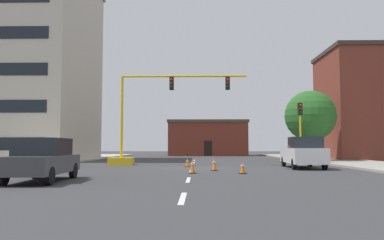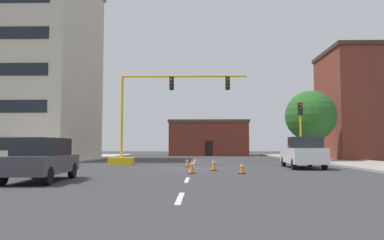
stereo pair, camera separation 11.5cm
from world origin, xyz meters
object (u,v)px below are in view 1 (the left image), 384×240
at_px(traffic_light_pole_right, 300,119).
at_px(tree_right_mid, 310,116).
at_px(traffic_cone_roadside_b, 193,166).
at_px(traffic_cone_roadside_d, 187,163).
at_px(traffic_signal_gantry, 140,134).
at_px(pickup_truck_white, 303,153).
at_px(traffic_cone_roadside_c, 214,164).
at_px(traffic_cone_roadside_a, 243,168).
at_px(sedan_dark_gray_near_left, 42,159).

relative_size(traffic_light_pole_right, tree_right_mid, 0.74).
height_order(tree_right_mid, traffic_cone_roadside_b, tree_right_mid).
relative_size(traffic_light_pole_right, traffic_cone_roadside_d, 7.82).
bearing_deg(traffic_signal_gantry, pickup_truck_white, -18.88).
relative_size(tree_right_mid, traffic_cone_roadside_d, 10.54).
height_order(traffic_light_pole_right, tree_right_mid, tree_right_mid).
xyz_separation_m(tree_right_mid, traffic_cone_roadside_c, (-9.27, -12.24, -3.78)).
xyz_separation_m(traffic_cone_roadside_c, traffic_cone_roadside_d, (-1.67, 3.72, -0.08)).
bearing_deg(traffic_signal_gantry, traffic_cone_roadside_d, -35.87).
height_order(traffic_cone_roadside_a, traffic_cone_roadside_d, traffic_cone_roadside_a).
bearing_deg(traffic_cone_roadside_d, tree_right_mid, 37.93).
bearing_deg(traffic_light_pole_right, sedan_dark_gray_near_left, -134.96).
xyz_separation_m(tree_right_mid, traffic_cone_roadside_b, (-10.49, -14.55, -3.78)).
height_order(traffic_signal_gantry, tree_right_mid, traffic_signal_gantry).
xyz_separation_m(traffic_light_pole_right, tree_right_mid, (2.22, 4.78, 0.63)).
distance_m(tree_right_mid, traffic_cone_roadside_d, 14.39).
relative_size(traffic_signal_gantry, traffic_cone_roadside_a, 16.02).
distance_m(sedan_dark_gray_near_left, traffic_cone_roadside_a, 9.61).
bearing_deg(traffic_cone_roadside_d, sedan_dark_gray_near_left, -117.73).
xyz_separation_m(traffic_cone_roadside_b, traffic_cone_roadside_c, (1.22, 2.30, -0.01)).
xyz_separation_m(pickup_truck_white, traffic_cone_roadside_b, (-7.05, -4.86, -0.59)).
bearing_deg(traffic_light_pole_right, traffic_cone_roadside_b, -130.26).
height_order(sedan_dark_gray_near_left, traffic_cone_roadside_d, sedan_dark_gray_near_left).
height_order(sedan_dark_gray_near_left, traffic_cone_roadside_b, sedan_dark_gray_near_left).
height_order(tree_right_mid, sedan_dark_gray_near_left, tree_right_mid).
height_order(tree_right_mid, traffic_cone_roadside_d, tree_right_mid).
relative_size(pickup_truck_white, traffic_cone_roadside_c, 7.17).
height_order(pickup_truck_white, traffic_cone_roadside_a, pickup_truck_white).
relative_size(tree_right_mid, sedan_dark_gray_near_left, 1.41).
bearing_deg(traffic_cone_roadside_b, traffic_cone_roadside_d, 94.27).
xyz_separation_m(traffic_cone_roadside_a, traffic_cone_roadside_b, (-2.58, 0.18, 0.07)).
height_order(pickup_truck_white, traffic_cone_roadside_b, pickup_truck_white).
height_order(traffic_cone_roadside_b, traffic_cone_roadside_c, traffic_cone_roadside_b).
distance_m(traffic_light_pole_right, traffic_cone_roadside_c, 10.74).
distance_m(traffic_signal_gantry, sedan_dark_gray_near_left, 13.40).
bearing_deg(tree_right_mid, pickup_truck_white, -109.56).
xyz_separation_m(traffic_signal_gantry, pickup_truck_white, (11.17, -3.82, -1.35)).
bearing_deg(traffic_cone_roadside_c, traffic_light_pole_right, 46.63).
xyz_separation_m(traffic_signal_gantry, traffic_cone_roadside_a, (6.70, -8.86, -2.00)).
bearing_deg(tree_right_mid, traffic_cone_roadside_a, -118.25).
distance_m(traffic_light_pole_right, traffic_cone_roadside_b, 13.18).
distance_m(tree_right_mid, sedan_dark_gray_near_left, 25.40).
height_order(traffic_light_pole_right, sedan_dark_gray_near_left, traffic_light_pole_right).
distance_m(traffic_signal_gantry, traffic_cone_roadside_b, 9.80).
distance_m(pickup_truck_white, traffic_cone_roadside_c, 6.39).
xyz_separation_m(traffic_signal_gantry, traffic_light_pole_right, (12.40, 1.09, 1.21)).
bearing_deg(traffic_cone_roadside_d, traffic_cone_roadside_b, -85.73).
distance_m(traffic_light_pole_right, pickup_truck_white, 5.67).
xyz_separation_m(pickup_truck_white, traffic_cone_roadside_c, (-5.82, -2.56, -0.60)).
bearing_deg(traffic_cone_roadside_b, sedan_dark_gray_near_left, -143.00).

